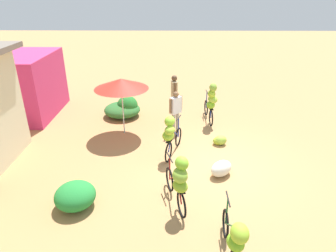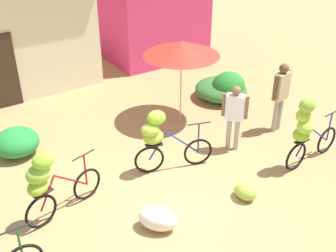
# 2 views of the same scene
# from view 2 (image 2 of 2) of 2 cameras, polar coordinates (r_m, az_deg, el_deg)

# --- Properties ---
(ground_plane) EXTENTS (60.00, 60.00, 0.00)m
(ground_plane) POSITION_cam_2_polar(r_m,az_deg,el_deg) (7.90, 1.42, -11.43)
(ground_plane) COLOR #AA7E4E
(shop_pink) EXTENTS (3.20, 2.80, 2.47)m
(shop_pink) POSITION_cam_2_polar(r_m,az_deg,el_deg) (14.83, -2.52, 14.25)
(shop_pink) COLOR #CF326A
(shop_pink) RESTS_ON ground
(hedge_bush_front_left) EXTENTS (0.99, 0.98, 0.61)m
(hedge_bush_front_left) POSITION_cam_2_polar(r_m,az_deg,el_deg) (9.83, -19.91, -2.09)
(hedge_bush_front_left) COLOR #248135
(hedge_bush_front_left) RESTS_ON ground
(hedge_bush_front_right) EXTENTS (1.45, 1.46, 0.54)m
(hedge_bush_front_right) POSITION_cam_2_polar(r_m,az_deg,el_deg) (11.87, 7.22, 4.98)
(hedge_bush_front_right) COLOR #2E6A2E
(hedge_bush_front_right) RESTS_ON ground
(hedge_bush_mid) EXTENTS (0.95, 0.85, 0.83)m
(hedge_bush_mid) POSITION_cam_2_polar(r_m,az_deg,el_deg) (11.71, 8.19, 5.34)
(hedge_bush_mid) COLOR #25752B
(hedge_bush_mid) RESTS_ON ground
(market_umbrella) EXTENTS (1.86, 1.86, 2.04)m
(market_umbrella) POSITION_cam_2_polar(r_m,az_deg,el_deg) (10.12, 1.84, 10.52)
(market_umbrella) COLOR beige
(market_umbrella) RESTS_ON ground
(bicycle_near_pile) EXTENTS (1.61, 0.59, 1.46)m
(bicycle_near_pile) POSITION_cam_2_polar(r_m,az_deg,el_deg) (7.47, -16.13, -7.12)
(bicycle_near_pile) COLOR black
(bicycle_near_pile) RESTS_ON ground
(bicycle_center_loaded) EXTENTS (1.63, 0.65, 1.42)m
(bicycle_center_loaded) POSITION_cam_2_polar(r_m,az_deg,el_deg) (8.44, -1.13, -1.48)
(bicycle_center_loaded) COLOR black
(bicycle_center_loaded) RESTS_ON ground
(bicycle_by_shop) EXTENTS (1.71, 0.46, 1.67)m
(bicycle_by_shop) POSITION_cam_2_polar(r_m,az_deg,el_deg) (8.96, 18.32, -0.29)
(bicycle_by_shop) COLOR black
(bicycle_by_shop) RESTS_ON ground
(banana_pile_on_ground) EXTENTS (0.49, 0.57, 0.33)m
(banana_pile_on_ground) POSITION_cam_2_polar(r_m,az_deg,el_deg) (8.22, 10.48, -8.77)
(banana_pile_on_ground) COLOR #8EA828
(banana_pile_on_ground) RESTS_ON ground
(produce_sack) EXTENTS (0.79, 0.82, 0.44)m
(produce_sack) POSITION_cam_2_polar(r_m,az_deg,el_deg) (7.42, -1.36, -12.44)
(produce_sack) COLOR silver
(produce_sack) RESTS_ON ground
(person_vendor) EXTENTS (0.57, 0.26, 1.73)m
(person_vendor) POSITION_cam_2_polar(r_m,az_deg,el_deg) (10.17, 15.11, 4.69)
(person_vendor) COLOR gray
(person_vendor) RESTS_ON ground
(person_bystander) EXTENTS (0.41, 0.46, 1.55)m
(person_bystander) POSITION_cam_2_polar(r_m,az_deg,el_deg) (9.24, 9.05, 1.92)
(person_bystander) COLOR gray
(person_bystander) RESTS_ON ground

